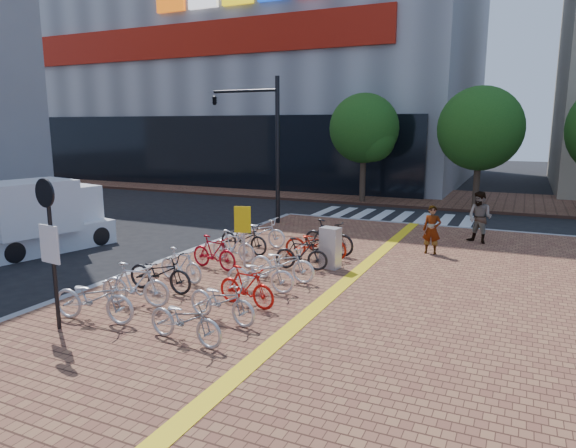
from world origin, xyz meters
The scene contains 30 objects.
ground centered at (0.00, 0.00, 0.00)m, with size 120.00×120.00×0.00m, color black.
tactile_strip centered at (2.00, -5.00, 0.16)m, with size 0.40×34.00×0.01m, color yellow.
kerb_north centered at (3.00, 12.00, 0.08)m, with size 14.00×0.25×0.15m, color gray.
far_sidewalk centered at (0.00, 21.00, 0.07)m, with size 70.00×8.00×0.15m, color brown.
department_store centered at (-15.99, 31.95, 13.98)m, with size 36.00×24.27×28.00m.
crosswalk centered at (0.50, 14.00, 0.01)m, with size 7.50×4.00×0.01m.
street_trees centered at (5.04, 17.45, 4.10)m, with size 16.20×4.60×6.35m.
bike_0 centered at (-2.06, -2.35, 0.68)m, with size 0.70×2.00×1.05m, color #B8B8BD.
bike_1 centered at (-1.91, -1.21, 0.67)m, with size 0.49×1.74×1.05m, color silver.
bike_2 centered at (-2.09, -0.08, 0.65)m, with size 0.67×1.91×1.00m, color black.
bike_3 centered at (-2.11, 0.82, 0.62)m, with size 0.44×1.56×0.93m, color silver.
bike_4 centered at (-1.98, 2.27, 0.65)m, with size 0.47×1.66×1.00m, color #A20B19.
bike_5 centered at (-1.94, 3.30, 0.64)m, with size 0.46×1.62×0.98m, color silver.
bike_6 centered at (-2.14, 4.33, 0.66)m, with size 0.68×1.95×1.02m, color black.
bike_7 centered at (-2.09, 5.42, 0.67)m, with size 0.69×1.99×1.05m, color white.
bike_8 centered at (0.39, -2.42, 0.62)m, with size 0.62×1.79×0.94m, color #A8A8AC.
bike_9 centered at (0.46, -1.19, 0.63)m, with size 0.63×1.81×0.95m, color #B9B9BE.
bike_10 centered at (0.47, -0.13, 0.63)m, with size 0.45×1.59×0.95m, color red.
bike_11 centered at (0.25, 0.97, 0.62)m, with size 0.63×1.80×0.95m, color silver.
bike_12 centered at (0.36, 2.06, 0.65)m, with size 0.67×1.91×1.00m, color silver.
bike_13 centered at (0.40, 3.30, 0.63)m, with size 0.45×1.59×0.95m, color black.
bike_14 centered at (0.35, 4.56, 0.67)m, with size 0.69×1.99×1.04m, color #9F190B.
bike_15 centered at (0.47, 5.42, 0.72)m, with size 0.53×1.89×1.14m, color black.
pedestrian_a centered at (3.56, 6.87, 0.96)m, with size 0.59×0.39×1.61m, color gray.
pedestrian_b centered at (4.85, 9.23, 1.09)m, with size 0.91×0.71×1.87m, color #535B69.
utility_box centered at (1.11, 3.82, 0.76)m, with size 0.56×0.41×1.23m, color silver.
yellow_sign centered at (-1.31, 2.87, 1.43)m, with size 0.49×0.20×1.84m.
notice_sign centered at (-2.43, -3.02, 2.15)m, with size 0.59×0.17×3.17m.
traffic_light_pole centered at (-4.94, 9.73, 4.45)m, with size 3.35×1.29×6.23m.
box_truck centered at (-9.00, 2.24, 1.19)m, with size 2.77×4.66×2.52m.
Camera 1 is at (6.19, -10.19, 4.34)m, focal length 32.00 mm.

